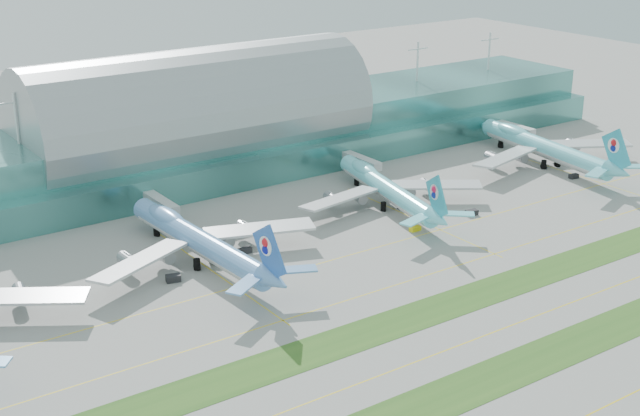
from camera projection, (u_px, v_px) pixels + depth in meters
ground at (453, 309)px, 211.29m from camera, size 700.00×700.00×0.00m
terminal at (197, 133)px, 305.55m from camera, size 340.00×69.10×36.00m
grass_strip_near at (543, 357)px, 189.72m from camera, size 420.00×12.00×0.08m
grass_strip_far at (447, 305)px, 212.81m from camera, size 420.00×12.00×0.08m
taxiline_a at (621, 399)px, 174.33m from camera, size 420.00×0.35×0.01m
taxiline_b at (495, 332)px, 200.51m from camera, size 420.00×0.35×0.01m
taxiline_c at (404, 282)px, 225.14m from camera, size 420.00×0.35×0.01m
taxiline_d at (352, 255)px, 242.08m from camera, size 420.00×0.35×0.01m
airliner_b at (197, 239)px, 235.44m from camera, size 67.15×76.29×21.00m
airliner_c at (386, 187)px, 276.90m from camera, size 60.79×70.00×19.43m
airliner_d at (543, 146)px, 317.66m from camera, size 68.08×77.91×21.47m
gse_c at (173, 278)px, 225.37m from camera, size 4.10×3.04×1.85m
gse_d at (245, 251)px, 242.55m from camera, size 3.77×1.88×1.66m
gse_e at (415, 229)px, 258.34m from camera, size 3.50×1.80×1.36m
gse_f at (472, 213)px, 270.62m from camera, size 4.07×2.51×1.61m
gse_g at (574, 176)px, 304.31m from camera, size 3.46×2.20×1.52m
gse_h at (578, 163)px, 318.23m from camera, size 4.29×3.11×1.71m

